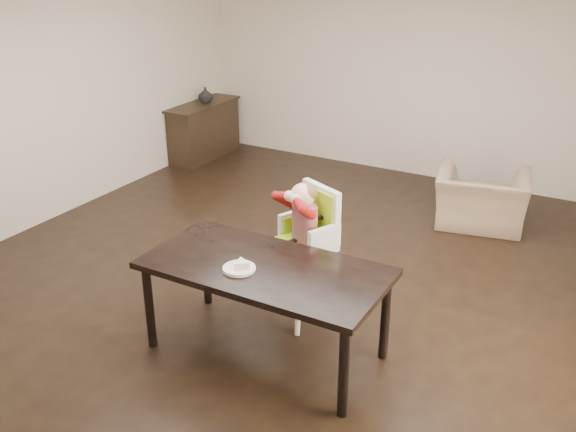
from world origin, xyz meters
name	(u,v)px	position (x,y,z in m)	size (l,w,h in m)	color
ground	(277,283)	(0.00, 0.00, 0.00)	(7.00, 7.00, 0.00)	black
room_walls	(275,84)	(0.00, 0.00, 1.86)	(6.02, 7.02, 2.71)	beige
dining_table	(265,275)	(0.45, -0.95, 0.67)	(1.80, 0.90, 0.75)	black
high_chair	(307,222)	(0.43, -0.24, 0.82)	(0.64, 0.64, 1.16)	white
plate	(240,267)	(0.33, -1.09, 0.77)	(0.29, 0.29, 0.07)	white
armchair	(483,190)	(1.30, 2.24, 0.42)	(0.96, 0.62, 0.84)	#9D8064
sideboard	(204,130)	(-2.78, 2.70, 0.40)	(0.44, 1.26, 0.79)	black
vase	(205,95)	(-2.78, 2.78, 0.89)	(0.21, 0.21, 0.21)	#99999E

